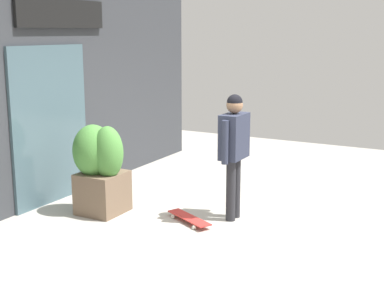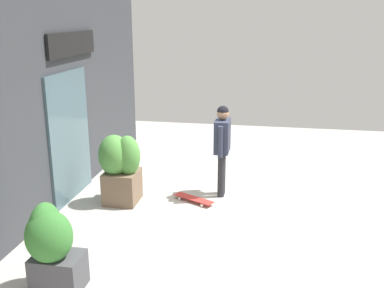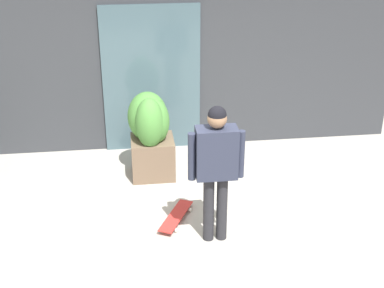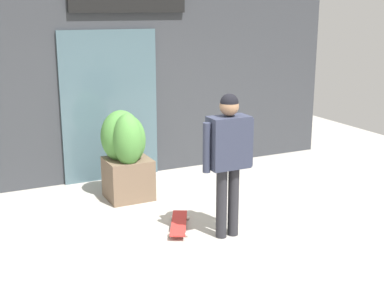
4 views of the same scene
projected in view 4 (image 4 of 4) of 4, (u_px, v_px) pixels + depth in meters
name	position (u px, v px, depth m)	size (l,w,h in m)	color
ground_plane	(190.00, 238.00, 6.19)	(12.00, 12.00, 0.00)	#B2ADA3
building_facade	(114.00, 60.00, 8.11)	(7.70, 0.31, 3.76)	#383A3F
skateboarder	(228.00, 150.00, 6.00)	(0.65, 0.26, 1.73)	#28282D
skateboard	(179.00, 223.00, 6.47)	(0.52, 0.79, 0.08)	red
planter_box_right	(126.00, 150.00, 7.34)	(0.65, 0.75, 1.27)	brown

